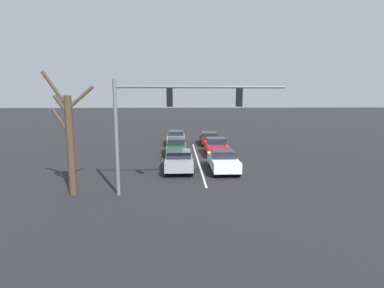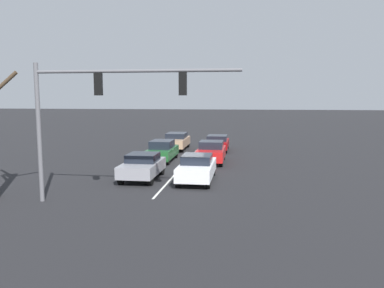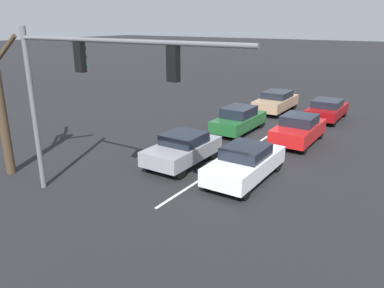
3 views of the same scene
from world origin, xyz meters
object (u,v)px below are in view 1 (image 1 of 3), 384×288
object	(u,v)px
traffic_signal_gantry	(167,111)
bare_tree_near	(69,137)
car_gray_midlane_front	(179,161)
car_maroon_leftlane_third	(209,138)
car_red_leftlane_second	(216,146)
car_white_leftlane_front	(223,160)
car_tan_midlane_third	(176,137)
car_darkgreen_midlane_second	(176,146)

from	to	relation	value
traffic_signal_gantry	bare_tree_near	bearing A→B (deg)	-1.81
car_gray_midlane_front	traffic_signal_gantry	bearing A→B (deg)	83.17
car_maroon_leftlane_third	traffic_signal_gantry	size ratio (longest dim) A/B	0.46
car_red_leftlane_second	car_maroon_leftlane_third	bearing A→B (deg)	-89.99
bare_tree_near	traffic_signal_gantry	bearing A→B (deg)	178.19
car_gray_midlane_front	bare_tree_near	distance (m)	7.97
car_white_leftlane_front	car_maroon_leftlane_third	size ratio (longest dim) A/B	1.07
car_tan_midlane_third	traffic_signal_gantry	distance (m)	17.96
car_red_leftlane_second	car_maroon_leftlane_third	distance (m)	6.05
car_white_leftlane_front	car_red_leftlane_second	xyz separation A→B (m)	(-0.27, -6.11, 0.02)
car_darkgreen_midlane_second	car_red_leftlane_second	bearing A→B (deg)	177.12
car_darkgreen_midlane_second	car_tan_midlane_third	size ratio (longest dim) A/B	0.93
car_red_leftlane_second	bare_tree_near	bearing A→B (deg)	49.83
car_gray_midlane_front	car_white_leftlane_front	distance (m)	3.16
car_red_leftlane_second	car_tan_midlane_third	distance (m)	7.45
car_maroon_leftlane_third	car_red_leftlane_second	bearing A→B (deg)	90.01
car_gray_midlane_front	car_darkgreen_midlane_second	distance (m)	6.24
car_darkgreen_midlane_second	traffic_signal_gantry	distance (m)	11.92
car_white_leftlane_front	car_red_leftlane_second	size ratio (longest dim) A/B	1.07
traffic_signal_gantry	car_white_leftlane_front	bearing A→B (deg)	-126.93
car_tan_midlane_third	bare_tree_near	distance (m)	18.41
car_maroon_leftlane_third	car_tan_midlane_third	size ratio (longest dim) A/B	0.91
car_red_leftlane_second	bare_tree_near	distance (m)	14.53
car_red_leftlane_second	car_darkgreen_midlane_second	world-z (taller)	car_red_leftlane_second
traffic_signal_gantry	car_red_leftlane_second	bearing A→B (deg)	-109.97
car_red_leftlane_second	car_maroon_leftlane_third	size ratio (longest dim) A/B	1.00
car_red_leftlane_second	bare_tree_near	xyz separation A→B (m)	(9.25, 10.96, 2.36)
car_tan_midlane_third	bare_tree_near	world-z (taller)	bare_tree_near
car_gray_midlane_front	car_red_leftlane_second	bearing A→B (deg)	-119.56
car_red_leftlane_second	traffic_signal_gantry	xyz separation A→B (m)	(4.04, 11.12, 3.73)
traffic_signal_gantry	car_maroon_leftlane_third	bearing A→B (deg)	-103.24
car_darkgreen_midlane_second	car_maroon_leftlane_third	bearing A→B (deg)	-121.95
car_maroon_leftlane_third	car_tan_midlane_third	world-z (taller)	car_tan_midlane_third
car_gray_midlane_front	car_darkgreen_midlane_second	bearing A→B (deg)	-87.93
car_darkgreen_midlane_second	bare_tree_near	world-z (taller)	bare_tree_near
car_darkgreen_midlane_second	bare_tree_near	xyz separation A→B (m)	(5.59, 11.14, 2.37)
car_gray_midlane_front	car_tan_midlane_third	world-z (taller)	car_tan_midlane_third
car_gray_midlane_front	car_white_leftlane_front	xyz separation A→B (m)	(-3.16, 0.05, -0.01)
car_darkgreen_midlane_second	car_gray_midlane_front	bearing A→B (deg)	92.07
car_tan_midlane_third	car_maroon_leftlane_third	bearing A→B (deg)	173.95
car_gray_midlane_front	car_darkgreen_midlane_second	size ratio (longest dim) A/B	0.94
car_darkgreen_midlane_second	bare_tree_near	bearing A→B (deg)	63.36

